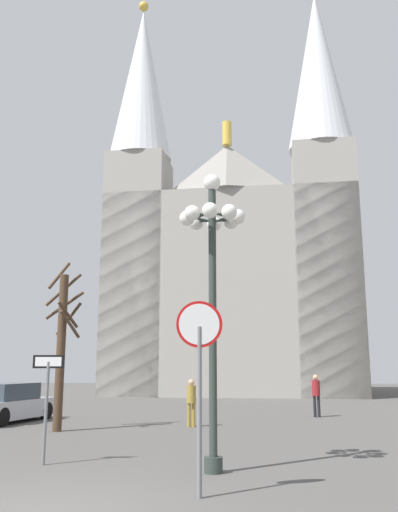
{
  "coord_description": "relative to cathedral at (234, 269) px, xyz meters",
  "views": [
    {
      "loc": [
        3.13,
        -7.81,
        2.01
      ],
      "look_at": [
        0.46,
        17.65,
        7.22
      ],
      "focal_mm": 38.15,
      "sensor_mm": 36.0,
      "label": 1
    }
  ],
  "objects": [
    {
      "name": "parked_car_near_silver",
      "position": [
        -7.62,
        -21.96,
        -8.86
      ],
      "size": [
        2.45,
        4.45,
        1.4
      ],
      "color": "#B7B7BC",
      "rests_on": "ground"
    },
    {
      "name": "street_lamp",
      "position": [
        0.78,
        -30.83,
        -5.37
      ],
      "size": [
        1.39,
        1.39,
        6.04
      ],
      "color": "#2D3833",
      "rests_on": "ground"
    },
    {
      "name": "pedestrian_walking",
      "position": [
        -0.61,
        -22.79,
        -8.57
      ],
      "size": [
        0.32,
        0.32,
        1.58
      ],
      "color": "olive",
      "rests_on": "ground"
    },
    {
      "name": "stop_sign",
      "position": [
        0.72,
        -32.87,
        -7.37
      ],
      "size": [
        0.76,
        0.2,
        3.08
      ],
      "color": "slate",
      "rests_on": "ground"
    },
    {
      "name": "cathedral",
      "position": [
        0.0,
        0.0,
        0.0
      ],
      "size": [
        18.65,
        14.6,
        31.24
      ],
      "color": "gray",
      "rests_on": "ground"
    },
    {
      "name": "bare_tree",
      "position": [
        -4.68,
        -24.48,
        -6.77
      ],
      "size": [
        1.36,
        1.37,
        5.53
      ],
      "color": "#473323",
      "rests_on": "ground"
    },
    {
      "name": "one_way_arrow_sign",
      "position": [
        -2.82,
        -30.31,
        -8.05
      ],
      "size": [
        0.67,
        0.1,
        2.25
      ],
      "color": "slate",
      "rests_on": "ground"
    },
    {
      "name": "pedestrian_standing",
      "position": [
        4.03,
        -18.64,
        -8.5
      ],
      "size": [
        0.32,
        0.32,
        1.68
      ],
      "color": "black",
      "rests_on": "ground"
    }
  ]
}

